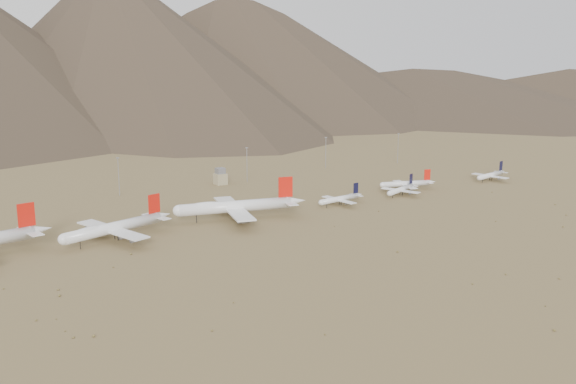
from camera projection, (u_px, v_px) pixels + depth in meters
ground at (271, 228)px, 346.96m from camera, size 3000.00×3000.00×0.00m
widebody_centre at (114, 227)px, 322.35m from camera, size 64.43×51.04×19.69m
widebody_east at (236, 206)px, 361.92m from camera, size 75.86×59.80×22.98m
narrowbody_a at (341, 199)px, 398.50m from camera, size 37.10×26.88×12.27m
narrowbody_b at (402, 189)px, 425.76m from camera, size 35.98×26.90×12.43m
narrowbody_c at (407, 184)px, 442.12m from camera, size 40.06×29.83×13.72m
narrowbody_d at (491, 175)px, 475.06m from camera, size 38.53×28.22×12.85m
control_tower at (220, 177)px, 460.38m from camera, size 8.00×8.00×12.00m
mast_west at (119, 175)px, 422.51m from camera, size 2.00×0.60×25.70m
mast_centre at (247, 163)px, 467.45m from camera, size 2.00×0.60×25.70m
mast_east at (326, 151)px, 523.89m from camera, size 2.00×0.60×25.70m
mast_far_east at (398, 147)px, 547.48m from camera, size 2.00×0.60×25.70m
desert_scrub at (385, 273)px, 274.75m from camera, size 413.36×176.74×0.90m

